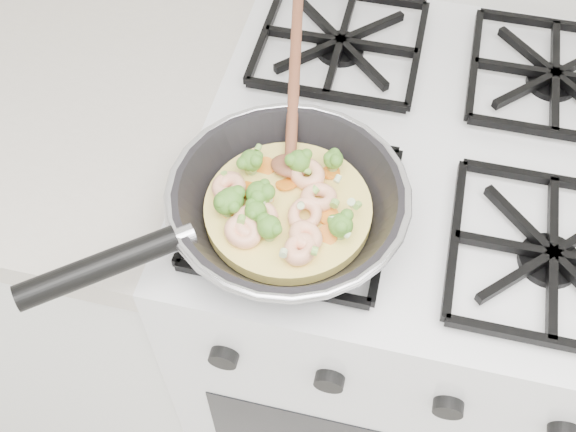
# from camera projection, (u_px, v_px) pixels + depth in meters

# --- Properties ---
(stove) EXTENTS (0.60, 0.60, 0.92)m
(stove) POSITION_uv_depth(u_px,v_px,m) (391.00, 305.00, 1.25)
(stove) COLOR white
(stove) RESTS_ON ground
(skillet) EXTENTS (0.38, 0.49, 0.09)m
(skillet) POSITION_uv_depth(u_px,v_px,m) (283.00, 204.00, 0.77)
(skillet) COLOR black
(skillet) RESTS_ON stove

